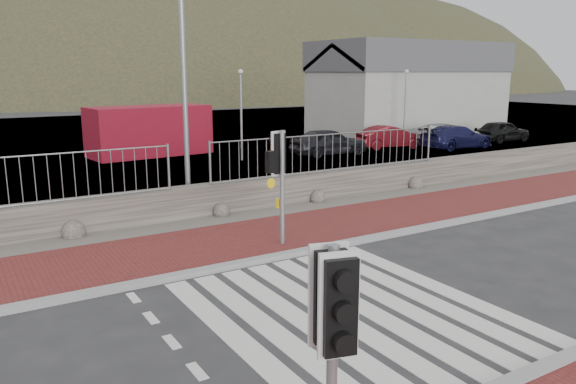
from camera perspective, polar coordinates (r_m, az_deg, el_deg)
ground at (r=9.92m, az=6.20°, el=-11.92°), size 220.00×220.00×0.00m
sidewalk_far at (r=13.51m, az=-5.54°, el=-5.09°), size 40.00×3.00×0.08m
kerb_far at (r=12.24m, az=-2.44°, el=-6.85°), size 40.00×0.25×0.12m
zebra_crossing at (r=9.92m, az=6.20°, el=-11.89°), size 4.62×5.60×0.01m
gravel_strip at (r=15.27m, az=-8.84°, el=-3.19°), size 40.00×1.50×0.06m
stone_wall at (r=15.89m, az=-10.01°, el=-1.06°), size 40.00×0.60×0.90m
railing at (r=15.49m, az=-9.99°, el=3.77°), size 18.07×0.07×1.22m
quay at (r=35.70m, az=-22.32°, el=4.79°), size 120.00×40.00×0.50m
water at (r=70.37m, az=-27.10°, el=7.58°), size 220.00×50.00×0.05m
harbor_building at (r=37.24m, az=12.17°, el=10.22°), size 12.20×6.20×5.80m
hills_backdrop at (r=99.58m, az=-23.18°, el=-4.61°), size 254.00×90.00×100.00m
traffic_signal_near at (r=5.12m, az=4.57°, el=-13.08°), size 0.41×0.31×2.58m
traffic_signal_far at (r=12.78m, az=-0.73°, el=2.91°), size 0.67×0.32×2.73m
streetlight at (r=16.36m, az=-10.13°, el=14.72°), size 1.79×0.61×8.55m
shipping_container at (r=28.34m, az=-13.90°, el=6.07°), size 5.94×2.99×2.38m
car_a at (r=27.54m, az=4.16°, el=5.11°), size 3.97×1.81×1.32m
car_b at (r=30.42m, az=10.41°, el=5.50°), size 3.85×2.12×1.20m
car_c at (r=31.18m, az=16.73°, el=5.38°), size 4.29×1.80×1.24m
car_d at (r=32.08m, az=15.72°, el=5.62°), size 4.57×2.31×1.24m
car_e at (r=35.05m, az=20.91°, el=5.80°), size 3.66×1.49×1.24m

